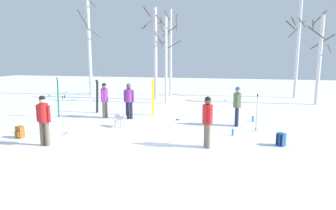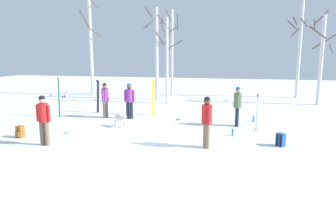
{
  "view_description": "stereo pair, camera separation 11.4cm",
  "coord_description": "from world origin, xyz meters",
  "px_view_note": "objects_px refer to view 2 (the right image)",
  "views": [
    {
      "loc": [
        2.77,
        -9.35,
        3.01
      ],
      "look_at": [
        0.28,
        2.21,
        1.0
      ],
      "focal_mm": 31.03,
      "sensor_mm": 36.0,
      "label": 1
    },
    {
      "loc": [
        2.88,
        -9.33,
        3.01
      ],
      "look_at": [
        0.28,
        2.21,
        1.0
      ],
      "focal_mm": 31.03,
      "sensor_mm": 36.0,
      "label": 2
    }
  ],
  "objects_px": {
    "dog": "(120,118)",
    "birch_tree_3": "(168,58)",
    "ski_pair_planted_1": "(59,97)",
    "ski_pair_lying_0": "(178,120)",
    "person_1": "(105,98)",
    "ski_pair_planted_0": "(153,97)",
    "person_4": "(237,104)",
    "water_bottle_0": "(253,119)",
    "person_0": "(129,99)",
    "ski_pair_planted_2": "(98,96)",
    "birch_tree_4": "(299,48)",
    "ski_poles_0": "(257,111)",
    "birch_tree_0": "(91,44)",
    "ski_poles_1": "(65,114)",
    "backpack_1": "(281,140)",
    "birch_tree_5": "(321,57)",
    "person_2": "(207,119)",
    "birch_tree_1": "(157,51)",
    "backpack_0": "(20,132)",
    "person_3": "(43,117)",
    "birch_tree_2": "(172,51)",
    "water_bottle_1": "(233,133)"
  },
  "relations": [
    {
      "from": "ski_pair_planted_2",
      "to": "birch_tree_0",
      "type": "height_order",
      "value": "birch_tree_0"
    },
    {
      "from": "person_1",
      "to": "ski_pair_planted_0",
      "type": "relative_size",
      "value": 0.92
    },
    {
      "from": "person_1",
      "to": "birch_tree_5",
      "type": "height_order",
      "value": "birch_tree_5"
    },
    {
      "from": "ski_poles_0",
      "to": "water_bottle_1",
      "type": "bearing_deg",
      "value": -134.86
    },
    {
      "from": "person_0",
      "to": "ski_pair_planted_2",
      "type": "bearing_deg",
      "value": 153.76
    },
    {
      "from": "person_2",
      "to": "ski_pair_planted_1",
      "type": "height_order",
      "value": "ski_pair_planted_1"
    },
    {
      "from": "ski_pair_planted_1",
      "to": "person_4",
      "type": "bearing_deg",
      "value": -0.11
    },
    {
      "from": "person_1",
      "to": "ski_poles_0",
      "type": "relative_size",
      "value": 1.13
    },
    {
      "from": "person_0",
      "to": "person_3",
      "type": "height_order",
      "value": "same"
    },
    {
      "from": "person_3",
      "to": "water_bottle_0",
      "type": "relative_size",
      "value": 6.57
    },
    {
      "from": "ski_pair_lying_0",
      "to": "birch_tree_2",
      "type": "xyz_separation_m",
      "value": [
        -2.09,
        8.31,
        3.34
      ]
    },
    {
      "from": "person_0",
      "to": "ski_pair_planted_1",
      "type": "distance_m",
      "value": 3.54
    },
    {
      "from": "person_1",
      "to": "person_4",
      "type": "bearing_deg",
      "value": -3.47
    },
    {
      "from": "ski_pair_planted_2",
      "to": "ski_pair_lying_0",
      "type": "height_order",
      "value": "ski_pair_planted_2"
    },
    {
      "from": "birch_tree_3",
      "to": "ski_pair_planted_1",
      "type": "bearing_deg",
      "value": -129.17
    },
    {
      "from": "person_3",
      "to": "ski_pair_planted_0",
      "type": "distance_m",
      "value": 6.12
    },
    {
      "from": "birch_tree_5",
      "to": "person_2",
      "type": "bearing_deg",
      "value": -120.5
    },
    {
      "from": "person_4",
      "to": "water_bottle_0",
      "type": "distance_m",
      "value": 1.54
    },
    {
      "from": "ski_poles_0",
      "to": "ski_poles_1",
      "type": "xyz_separation_m",
      "value": [
        -7.23,
        -2.17,
        0.01
      ]
    },
    {
      "from": "dog",
      "to": "backpack_0",
      "type": "relative_size",
      "value": 1.81
    },
    {
      "from": "ski_poles_0",
      "to": "backpack_0",
      "type": "distance_m",
      "value": 9.15
    },
    {
      "from": "person_1",
      "to": "person_3",
      "type": "xyz_separation_m",
      "value": [
        -0.11,
        -4.61,
        0.0
      ]
    },
    {
      "from": "dog",
      "to": "backpack_1",
      "type": "relative_size",
      "value": 1.81
    },
    {
      "from": "dog",
      "to": "ski_poles_1",
      "type": "relative_size",
      "value": 0.52
    },
    {
      "from": "person_1",
      "to": "water_bottle_0",
      "type": "height_order",
      "value": "person_1"
    },
    {
      "from": "person_3",
      "to": "ski_pair_lying_0",
      "type": "height_order",
      "value": "person_3"
    },
    {
      "from": "person_1",
      "to": "backpack_1",
      "type": "xyz_separation_m",
      "value": [
        7.71,
        -2.95,
        -0.77
      ]
    },
    {
      "from": "ski_poles_1",
      "to": "birch_tree_4",
      "type": "xyz_separation_m",
      "value": [
        10.72,
        12.62,
        2.76
      ]
    },
    {
      "from": "ski_pair_planted_1",
      "to": "ski_pair_lying_0",
      "type": "height_order",
      "value": "ski_pair_planted_1"
    },
    {
      "from": "backpack_1",
      "to": "birch_tree_0",
      "type": "xyz_separation_m",
      "value": [
        -12.2,
        10.42,
        3.7
      ]
    },
    {
      "from": "ski_pair_planted_2",
      "to": "ski_pair_planted_0",
      "type": "bearing_deg",
      "value": -0.64
    },
    {
      "from": "birch_tree_4",
      "to": "birch_tree_5",
      "type": "relative_size",
      "value": 1.2
    },
    {
      "from": "person_1",
      "to": "birch_tree_4",
      "type": "bearing_deg",
      "value": 41.67
    },
    {
      "from": "person_3",
      "to": "ski_poles_1",
      "type": "bearing_deg",
      "value": 92.98
    },
    {
      "from": "birch_tree_0",
      "to": "birch_tree_1",
      "type": "xyz_separation_m",
      "value": [
        5.41,
        -1.1,
        -0.62
      ]
    },
    {
      "from": "ski_poles_0",
      "to": "water_bottle_0",
      "type": "bearing_deg",
      "value": 89.92
    },
    {
      "from": "person_4",
      "to": "water_bottle_0",
      "type": "xyz_separation_m",
      "value": [
        0.76,
        1.02,
        -0.86
      ]
    },
    {
      "from": "ski_pair_planted_0",
      "to": "ski_pair_planted_1",
      "type": "bearing_deg",
      "value": -161.94
    },
    {
      "from": "person_4",
      "to": "dog",
      "type": "relative_size",
      "value": 2.15
    },
    {
      "from": "birch_tree_1",
      "to": "person_0",
      "type": "bearing_deg",
      "value": -87.13
    },
    {
      "from": "water_bottle_1",
      "to": "ski_poles_0",
      "type": "bearing_deg",
      "value": 45.14
    },
    {
      "from": "person_4",
      "to": "backpack_1",
      "type": "xyz_separation_m",
      "value": [
        1.42,
        -2.57,
        -0.77
      ]
    },
    {
      "from": "ski_pair_planted_2",
      "to": "birch_tree_4",
      "type": "distance_m",
      "value": 14.39
    },
    {
      "from": "person_4",
      "to": "birch_tree_2",
      "type": "relative_size",
      "value": 0.27
    },
    {
      "from": "birch_tree_2",
      "to": "birch_tree_5",
      "type": "bearing_deg",
      "value": -12.1
    },
    {
      "from": "backpack_0",
      "to": "birch_tree_1",
      "type": "xyz_separation_m",
      "value": [
        2.52,
        10.35,
        3.08
      ]
    },
    {
      "from": "person_0",
      "to": "birch_tree_0",
      "type": "height_order",
      "value": "birch_tree_0"
    },
    {
      "from": "birch_tree_1",
      "to": "person_3",
      "type": "bearing_deg",
      "value": -95.34
    },
    {
      "from": "birch_tree_2",
      "to": "backpack_1",
      "type": "bearing_deg",
      "value": -61.6
    },
    {
      "from": "dog",
      "to": "birch_tree_3",
      "type": "height_order",
      "value": "birch_tree_3"
    }
  ]
}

